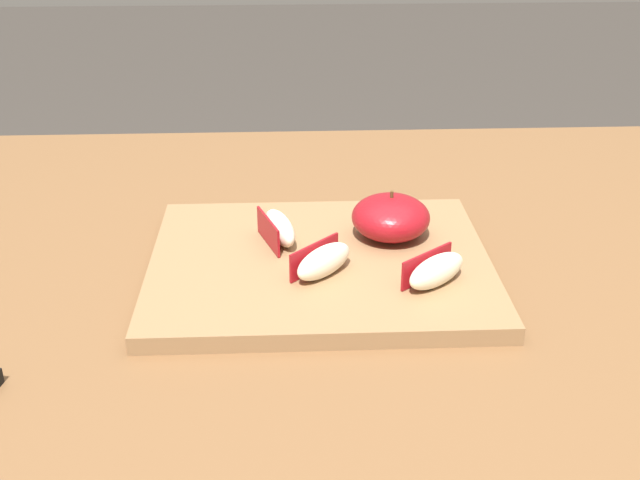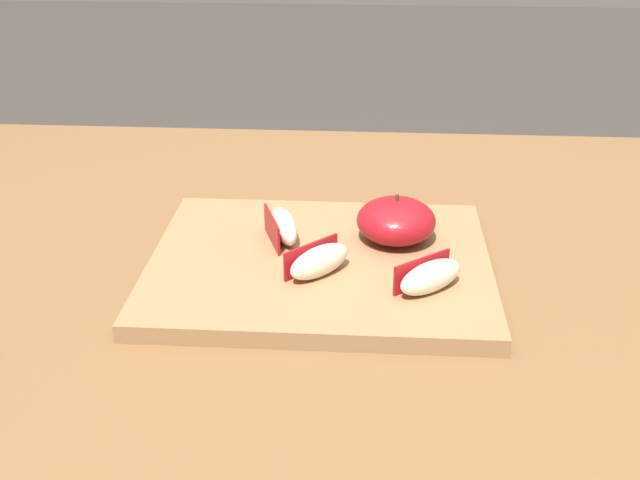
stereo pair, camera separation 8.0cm
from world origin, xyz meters
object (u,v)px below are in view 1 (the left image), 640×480
Objects in this scene: apple_wedge_middle at (436,270)px; apple_wedge_front at (279,228)px; cutting_board at (320,265)px; apple_half_skin_up at (386,217)px; apple_wedge_right at (323,261)px.

apple_wedge_front is (-0.15, 0.10, 0.00)m from apple_wedge_middle.
apple_wedge_front is at bearing 137.34° from cutting_board.
cutting_board is 4.93× the size of apple_wedge_middle.
apple_half_skin_up is 0.11m from apple_wedge_middle.
apple_wedge_right is at bearing -131.08° from apple_half_skin_up.
apple_wedge_right is 0.09m from apple_wedge_front.
apple_wedge_right is 0.96× the size of apple_wedge_middle.
apple_wedge_front is (-0.04, 0.08, 0.00)m from apple_wedge_right.
apple_half_skin_up is 1.25× the size of apple_wedge_right.
apple_wedge_right is at bearing -60.42° from apple_wedge_front.
apple_wedge_middle is at bearing -33.89° from apple_wedge_front.
apple_wedge_middle reaches higher than cutting_board.
apple_wedge_front is at bearing -177.03° from apple_half_skin_up.
apple_half_skin_up is at bearing 2.97° from apple_wedge_front.
cutting_board is 5.15× the size of apple_wedge_right.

